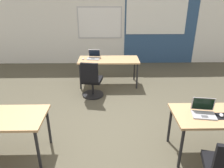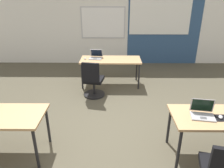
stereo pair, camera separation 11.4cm
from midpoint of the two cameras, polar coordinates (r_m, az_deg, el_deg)
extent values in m
plane|color=#4C4738|center=(4.09, -0.05, -12.41)|extent=(24.00, 24.00, 0.00)
cube|color=silver|center=(7.58, 0.31, 15.98)|extent=(10.00, 0.20, 2.80)
cube|color=#2D4C75|center=(7.67, 14.21, 15.39)|extent=(2.45, 0.01, 2.80)
cube|color=#B7B7BC|center=(7.47, -1.93, 15.90)|extent=(1.48, 0.02, 1.04)
cube|color=white|center=(7.47, -1.93, 15.90)|extent=(1.40, 0.02, 0.96)
cube|color=white|center=(7.57, 13.24, 18.74)|extent=(2.00, 0.02, 1.62)
cylinder|color=black|center=(3.34, -18.56, -16.03)|extent=(0.04, 0.04, 0.68)
cylinder|color=black|center=(3.80, -15.78, -10.36)|extent=(0.04, 0.04, 0.68)
cylinder|color=black|center=(3.32, 18.24, -16.29)|extent=(0.04, 0.04, 0.68)
cylinder|color=black|center=(3.78, 15.68, -10.54)|extent=(0.04, 0.04, 0.68)
cube|color=tan|center=(5.77, 0.19, 6.42)|extent=(1.60, 0.70, 0.04)
cylinder|color=black|center=(5.66, -7.35, 2.01)|extent=(0.04, 0.04, 0.68)
cylinder|color=black|center=(5.65, 7.70, 1.95)|extent=(0.04, 0.04, 0.68)
cylinder|color=black|center=(6.21, -6.65, 4.05)|extent=(0.04, 0.04, 0.68)
cylinder|color=black|center=(6.21, 7.07, 3.99)|extent=(0.04, 0.04, 0.68)
cube|color=#9E9EA3|center=(5.81, -3.84, 6.76)|extent=(0.36, 0.27, 0.02)
cube|color=#4C4C4F|center=(5.75, -3.94, 6.71)|extent=(0.10, 0.07, 0.00)
cube|color=#9E9EA3|center=(5.92, -3.57, 8.23)|extent=(0.34, 0.12, 0.21)
cube|color=black|center=(5.91, -3.58, 8.24)|extent=(0.30, 0.10, 0.18)
ellipsoid|color=#B2B2B7|center=(5.80, -6.54, 6.73)|extent=(0.06, 0.10, 0.03)
cylinder|color=black|center=(5.39, -4.10, -2.74)|extent=(0.52, 0.52, 0.04)
cylinder|color=black|center=(5.31, -4.16, -0.90)|extent=(0.06, 0.06, 0.34)
cube|color=black|center=(5.22, -4.23, 1.19)|extent=(0.51, 0.51, 0.08)
cube|color=black|center=(4.90, -5.05, 3.01)|extent=(0.40, 0.13, 0.46)
sphere|color=black|center=(5.59, -3.51, -1.68)|extent=(0.04, 0.04, 0.04)
sphere|color=black|center=(5.28, -1.95, -3.26)|extent=(0.04, 0.04, 0.04)
sphere|color=black|center=(5.38, -6.59, -2.85)|extent=(0.04, 0.04, 0.04)
cube|color=#9E9EA3|center=(3.43, 23.76, -7.93)|extent=(0.36, 0.28, 0.02)
cube|color=#4C4C4F|center=(3.38, 23.96, -8.23)|extent=(0.10, 0.07, 0.00)
cube|color=#9E9EA3|center=(3.49, 23.63, -5.15)|extent=(0.33, 0.10, 0.22)
cube|color=black|center=(3.48, 23.65, -5.18)|extent=(0.30, 0.08, 0.19)
cube|color=black|center=(3.52, 27.61, -7.99)|extent=(0.22, 0.19, 0.00)
ellipsoid|color=#B2B2B7|center=(3.51, 27.67, -7.72)|extent=(0.09, 0.11, 0.03)
camera|label=1|loc=(0.06, -89.20, 0.35)|focal=34.53mm
camera|label=2|loc=(0.06, 90.80, -0.35)|focal=34.53mm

